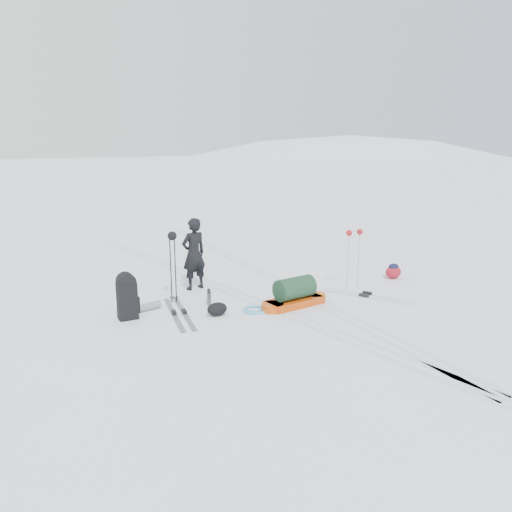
% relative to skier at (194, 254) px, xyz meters
% --- Properties ---
extents(ground, '(200.00, 200.00, 0.00)m').
position_rel_skier_xyz_m(ground, '(0.63, -1.68, -0.80)').
color(ground, white).
rests_on(ground, ground).
extents(snow_hill_backdrop, '(359.50, 192.00, 162.45)m').
position_rel_skier_xyz_m(snow_hill_backdrop, '(63.32, 82.34, -69.82)').
color(snow_hill_backdrop, white).
rests_on(snow_hill_backdrop, ground).
extents(ski_tracks, '(3.38, 17.97, 0.01)m').
position_rel_skier_xyz_m(ski_tracks, '(1.24, -0.81, -0.79)').
color(ski_tracks, silver).
rests_on(ski_tracks, ground).
extents(skier, '(0.62, 0.44, 1.59)m').
position_rel_skier_xyz_m(skier, '(0.00, 0.00, 0.00)').
color(skier, black).
rests_on(skier, ground).
extents(pulk_sled, '(1.54, 0.52, 0.59)m').
position_rel_skier_xyz_m(pulk_sled, '(1.12, -2.16, -0.57)').
color(pulk_sled, '#C2400B').
rests_on(pulk_sled, ground).
extents(expedition_rucksack, '(0.94, 0.50, 0.88)m').
position_rel_skier_xyz_m(expedition_rucksack, '(-1.84, -1.01, -0.39)').
color(expedition_rucksack, black).
rests_on(expedition_rucksack, ground).
extents(ski_poles_black, '(0.21, 0.18, 1.47)m').
position_rel_skier_xyz_m(ski_poles_black, '(-0.78, -0.64, 0.41)').
color(ski_poles_black, black).
rests_on(ski_poles_black, ground).
extents(ski_poles_silver, '(0.42, 0.17, 1.33)m').
position_rel_skier_xyz_m(ski_poles_silver, '(2.96, -1.90, 0.32)').
color(ski_poles_silver, silver).
rests_on(ski_poles_silver, ground).
extents(touring_skis_grey, '(0.79, 1.96, 0.07)m').
position_rel_skier_xyz_m(touring_skis_grey, '(-1.01, -1.33, -0.78)').
color(touring_skis_grey, gray).
rests_on(touring_skis_grey, ground).
extents(touring_skis_white, '(1.09, 1.96, 0.07)m').
position_rel_skier_xyz_m(touring_skis_white, '(2.75, -2.51, -0.78)').
color(touring_skis_white, silver).
rests_on(touring_skis_white, ground).
extents(rope_coil, '(0.63, 0.63, 0.06)m').
position_rel_skier_xyz_m(rope_coil, '(0.29, -1.97, -0.77)').
color(rope_coil, '#5CBCDF').
rests_on(rope_coil, ground).
extents(small_daypack, '(0.46, 0.38, 0.36)m').
position_rel_skier_xyz_m(small_daypack, '(4.36, -1.85, -0.62)').
color(small_daypack, maroon).
rests_on(small_daypack, ground).
extents(thermos_pair, '(0.20, 0.30, 0.30)m').
position_rel_skier_xyz_m(thermos_pair, '(-0.25, -1.12, -0.65)').
color(thermos_pair, '#4F5356').
rests_on(thermos_pair, ground).
extents(stuff_sack, '(0.43, 0.35, 0.25)m').
position_rel_skier_xyz_m(stuff_sack, '(-0.44, -1.79, -0.67)').
color(stuff_sack, black).
rests_on(stuff_sack, ground).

